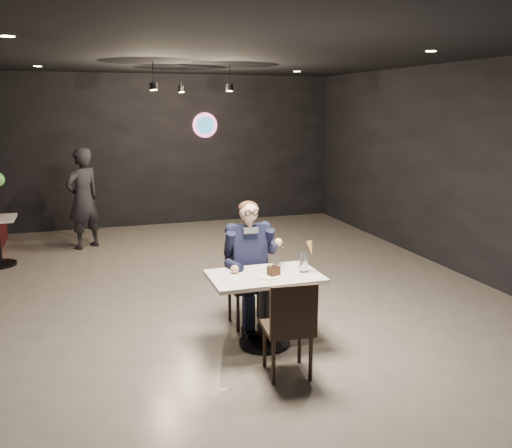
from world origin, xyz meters
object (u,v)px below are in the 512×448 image
object	(u,v)px
chair_near	(287,326)
seated_man	(248,262)
main_table	(264,310)
passerby	(83,199)
sundae_glass	(304,263)
chair_far	(248,285)

from	to	relation	value
chair_near	seated_man	distance (m)	1.22
main_table	passerby	bearing A→B (deg)	109.96
passerby	seated_man	bearing A→B (deg)	77.63
sundae_glass	main_table	bearing A→B (deg)	175.04
chair_far	sundae_glass	size ratio (longest dim) A/B	4.88
seated_man	sundae_glass	distance (m)	0.72
chair_near	seated_man	size ratio (longest dim) A/B	0.64
sundae_glass	passerby	xyz separation A→B (m)	(-2.07, 4.63, 0.01)
chair_far	main_table	bearing A→B (deg)	-90.00
passerby	chair_near	bearing A→B (deg)	72.90
sundae_glass	chair_far	bearing A→B (deg)	124.63
chair_near	sundae_glass	distance (m)	0.82
chair_near	passerby	bearing A→B (deg)	113.42
main_table	seated_man	bearing A→B (deg)	90.00
main_table	chair_far	world-z (taller)	chair_far
chair_near	sundae_glass	xyz separation A→B (m)	(0.40, 0.60, 0.38)
chair_far	passerby	xyz separation A→B (m)	(-1.67, 4.04, 0.40)
chair_far	sundae_glass	bearing A→B (deg)	-55.37
chair_far	seated_man	bearing A→B (deg)	180.00
seated_man	passerby	distance (m)	4.38
chair_near	passerby	world-z (taller)	passerby
chair_far	passerby	world-z (taller)	passerby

